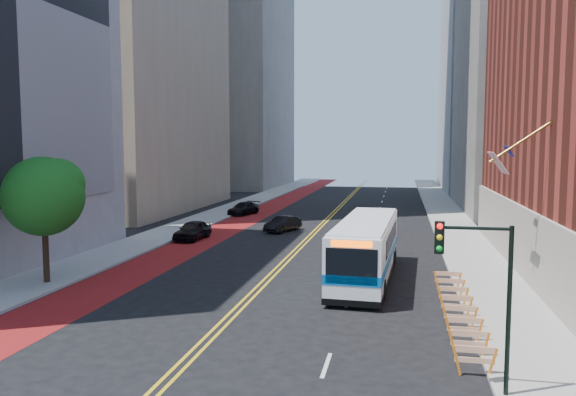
# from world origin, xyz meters

# --- Properties ---
(ground) EXTENTS (160.00, 160.00, 0.00)m
(ground) POSITION_xyz_m (0.00, 0.00, 0.00)
(ground) COLOR black
(ground) RESTS_ON ground
(sidewalk_left) EXTENTS (4.00, 140.00, 0.15)m
(sidewalk_left) POSITION_xyz_m (-12.00, 30.00, 0.07)
(sidewalk_left) COLOR gray
(sidewalk_left) RESTS_ON ground
(sidewalk_right) EXTENTS (4.00, 140.00, 0.15)m
(sidewalk_right) POSITION_xyz_m (12.00, 30.00, 0.07)
(sidewalk_right) COLOR gray
(sidewalk_right) RESTS_ON ground
(bus_lane_paint) EXTENTS (3.60, 140.00, 0.01)m
(bus_lane_paint) POSITION_xyz_m (-8.10, 30.00, 0.00)
(bus_lane_paint) COLOR maroon
(bus_lane_paint) RESTS_ON ground
(center_line_inner) EXTENTS (0.14, 140.00, 0.01)m
(center_line_inner) POSITION_xyz_m (-0.18, 30.00, 0.00)
(center_line_inner) COLOR gold
(center_line_inner) RESTS_ON ground
(center_line_outer) EXTENTS (0.14, 140.00, 0.01)m
(center_line_outer) POSITION_xyz_m (0.18, 30.00, 0.00)
(center_line_outer) COLOR gold
(center_line_outer) RESTS_ON ground
(lane_dashes) EXTENTS (0.14, 98.20, 0.01)m
(lane_dashes) POSITION_xyz_m (4.80, 38.00, 0.01)
(lane_dashes) COLOR silver
(lane_dashes) RESTS_ON ground
(midrise_right_near) EXTENTS (18.00, 26.00, 40.00)m
(midrise_right_near) POSITION_xyz_m (23.00, 48.00, 20.00)
(midrise_right_near) COLOR slate
(midrise_right_near) RESTS_ON ground
(midrise_right_far) EXTENTS (20.00, 28.00, 55.00)m
(midrise_right_far) POSITION_xyz_m (24.00, 78.00, 27.50)
(midrise_right_far) COLOR gray
(midrise_right_far) RESTS_ON ground
(midrise_left_far) EXTENTS (20.00, 26.00, 65.00)m
(midrise_left_far) POSITION_xyz_m (-24.00, 78.00, 32.50)
(midrise_left_far) COLOR slate
(midrise_left_far) RESTS_ON ground
(construction_barriers) EXTENTS (1.42, 10.91, 1.00)m
(construction_barriers) POSITION_xyz_m (9.60, 3.42, 0.68)
(construction_barriers) COLOR orange
(construction_barriers) RESTS_ON ground
(street_tree) EXTENTS (4.20, 4.20, 6.70)m
(street_tree) POSITION_xyz_m (-11.24, 6.04, 4.91)
(street_tree) COLOR black
(street_tree) RESTS_ON sidewalk_left
(traffic_signal) EXTENTS (2.21, 0.34, 5.07)m
(traffic_signal) POSITION_xyz_m (9.41, -3.51, 3.72)
(traffic_signal) COLOR black
(traffic_signal) RESTS_ON sidewalk_right
(transit_bus) EXTENTS (3.26, 12.39, 3.38)m
(transit_bus) POSITION_xyz_m (5.36, 10.61, 1.76)
(transit_bus) COLOR silver
(transit_bus) RESTS_ON ground
(car_a) EXTENTS (2.04, 4.48, 1.49)m
(car_a) POSITION_xyz_m (-8.87, 21.12, 0.75)
(car_a) COLOR black
(car_a) RESTS_ON ground
(car_b) EXTENTS (2.79, 4.24, 1.32)m
(car_b) POSITION_xyz_m (-2.74, 26.56, 0.66)
(car_b) COLOR black
(car_b) RESTS_ON ground
(car_c) EXTENTS (2.96, 4.87, 1.32)m
(car_c) POSITION_xyz_m (-9.30, 37.23, 0.66)
(car_c) COLOR black
(car_c) RESTS_ON ground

